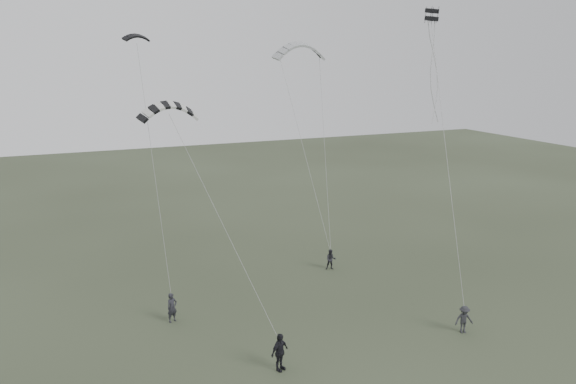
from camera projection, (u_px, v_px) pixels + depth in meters
name	position (u px, v px, depth m)	size (l,w,h in m)	color
ground	(305.00, 341.00, 29.90)	(140.00, 140.00, 0.00)	#303725
flyer_left	(172.00, 308.00, 31.89)	(0.63, 0.41, 1.72)	black
flyer_right	(331.00, 259.00, 39.85)	(0.71, 0.56, 1.47)	black
flyer_center	(280.00, 352.00, 26.88)	(1.12, 0.47, 1.91)	black
flyer_far	(464.00, 319.00, 30.61)	(1.01, 0.58, 1.57)	#252629
kite_dark_small	(136.00, 36.00, 31.82)	(1.52, 0.46, 0.50)	black
kite_pale_large	(300.00, 44.00, 41.55)	(4.05, 0.91, 1.66)	#9EA1A4
kite_striped	(169.00, 105.00, 30.61)	(3.29, 0.82, 1.27)	black
kite_box	(432.00, 15.00, 33.48)	(0.58, 0.58, 0.69)	black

